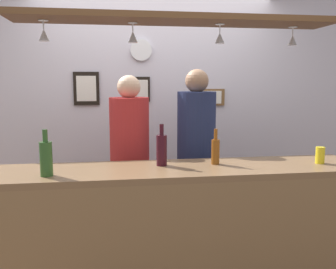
% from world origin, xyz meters
% --- Properties ---
extents(back_wall, '(4.40, 0.06, 2.60)m').
position_xyz_m(back_wall, '(0.00, 1.10, 1.30)').
color(back_wall, silver).
rests_on(back_wall, ground_plane).
extents(bar_counter, '(2.70, 0.55, 1.04)m').
position_xyz_m(bar_counter, '(0.00, -0.51, 0.70)').
color(bar_counter, brown).
rests_on(bar_counter, ground_plane).
extents(overhead_glass_rack, '(2.20, 0.36, 0.04)m').
position_xyz_m(overhead_glass_rack, '(0.00, -0.30, 2.05)').
color(overhead_glass_rack, brown).
extents(hanging_wineglass_far_left, '(0.07, 0.07, 0.13)m').
position_xyz_m(hanging_wineglass_far_left, '(-0.88, -0.28, 1.94)').
color(hanging_wineglass_far_left, silver).
rests_on(hanging_wineglass_far_left, overhead_glass_rack).
extents(hanging_wineglass_left, '(0.07, 0.07, 0.13)m').
position_xyz_m(hanging_wineglass_left, '(-0.29, -0.26, 1.94)').
color(hanging_wineglass_left, silver).
rests_on(hanging_wineglass_left, overhead_glass_rack).
extents(hanging_wineglass_center_left, '(0.07, 0.07, 0.13)m').
position_xyz_m(hanging_wineglass_center_left, '(0.31, -0.29, 1.94)').
color(hanging_wineglass_center_left, silver).
rests_on(hanging_wineglass_center_left, overhead_glass_rack).
extents(hanging_wineglass_center, '(0.07, 0.07, 0.13)m').
position_xyz_m(hanging_wineglass_center, '(0.87, -0.24, 1.94)').
color(hanging_wineglass_center, silver).
rests_on(hanging_wineglass_center, overhead_glass_rack).
extents(person_left_red_shirt, '(0.34, 0.34, 1.69)m').
position_xyz_m(person_left_red_shirt, '(-0.30, 0.32, 1.02)').
color(person_left_red_shirt, '#2D334C').
rests_on(person_left_red_shirt, ground_plane).
extents(person_right_navy_shirt, '(0.34, 0.34, 1.74)m').
position_xyz_m(person_right_navy_shirt, '(0.29, 0.32, 1.05)').
color(person_right_navy_shirt, '#2D334C').
rests_on(person_right_navy_shirt, ground_plane).
extents(bottle_wine_dark_red, '(0.08, 0.08, 0.30)m').
position_xyz_m(bottle_wine_dark_red, '(-0.10, -0.27, 1.15)').
color(bottle_wine_dark_red, '#380F19').
rests_on(bottle_wine_dark_red, bar_counter).
extents(bottle_beer_amber_tall, '(0.06, 0.06, 0.26)m').
position_xyz_m(bottle_beer_amber_tall, '(0.29, -0.29, 1.14)').
color(bottle_beer_amber_tall, brown).
rests_on(bottle_beer_amber_tall, bar_counter).
extents(bottle_champagne_green, '(0.08, 0.08, 0.30)m').
position_xyz_m(bottle_champagne_green, '(-0.87, -0.46, 1.15)').
color(bottle_champagne_green, '#2D5623').
rests_on(bottle_champagne_green, bar_counter).
extents(drink_can, '(0.07, 0.07, 0.12)m').
position_xyz_m(drink_can, '(1.06, -0.38, 1.10)').
color(drink_can, yellow).
rests_on(drink_can, bar_counter).
extents(picture_frame_caricature, '(0.26, 0.02, 0.34)m').
position_xyz_m(picture_frame_caricature, '(-0.71, 1.06, 1.56)').
color(picture_frame_caricature, black).
rests_on(picture_frame_caricature, back_wall).
extents(picture_frame_crest, '(0.18, 0.02, 0.26)m').
position_xyz_m(picture_frame_crest, '(-0.14, 1.06, 1.55)').
color(picture_frame_crest, black).
rests_on(picture_frame_crest, back_wall).
extents(picture_frame_lower_pair, '(0.30, 0.02, 0.18)m').
position_xyz_m(picture_frame_lower_pair, '(0.61, 1.06, 1.47)').
color(picture_frame_lower_pair, brown).
rests_on(picture_frame_lower_pair, back_wall).
extents(wall_clock, '(0.22, 0.03, 0.22)m').
position_xyz_m(wall_clock, '(-0.14, 1.05, 1.96)').
color(wall_clock, white).
rests_on(wall_clock, back_wall).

